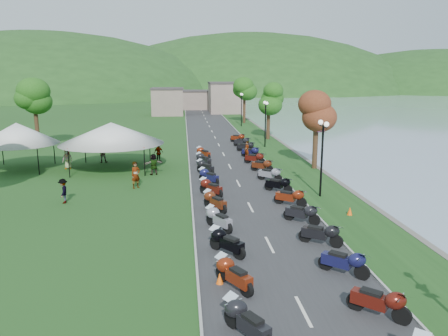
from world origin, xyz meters
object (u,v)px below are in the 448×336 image
object	(u,v)px
pedestrian_a	(136,188)
vendor_tent_main	(112,146)
pedestrian_c	(64,203)
pedestrian_b	(103,162)

from	to	relation	value
pedestrian_a	vendor_tent_main	bearing A→B (deg)	72.50
pedestrian_a	pedestrian_c	size ratio (longest dim) A/B	1.22
pedestrian_a	pedestrian_b	world-z (taller)	pedestrian_a
vendor_tent_main	pedestrian_c	bearing A→B (deg)	-98.73
vendor_tent_main	pedestrian_c	world-z (taller)	vendor_tent_main
pedestrian_a	pedestrian_c	bearing A→B (deg)	179.73
pedestrian_b	pedestrian_c	world-z (taller)	pedestrian_b
vendor_tent_main	pedestrian_a	size ratio (longest dim) A/B	3.04
pedestrian_b	pedestrian_c	xyz separation A→B (m)	(-0.15, -12.96, 0.00)
pedestrian_a	pedestrian_c	world-z (taller)	pedestrian_a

